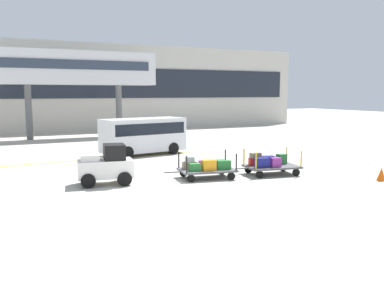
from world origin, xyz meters
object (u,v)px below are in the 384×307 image
Objects in this scene: baggage_cart_lead at (206,167)px; shuttle_van at (143,133)px; safety_cone_near at (381,174)px; baggage_tug at (106,165)px; baggage_cart_middle at (269,164)px.

shuttle_van is at bearing 90.07° from baggage_cart_lead.
shuttle_van reaches higher than safety_cone_near.
baggage_cart_lead is (4.07, -0.73, -0.28)m from baggage_tug.
baggage_cart_lead is 7.17m from safety_cone_near.
shuttle_van is (-0.01, 7.80, 0.76)m from baggage_cart_lead.
baggage_cart_lead is at bearing 171.08° from baggage_cart_middle.
baggage_cart_middle is at bearing -8.92° from baggage_cart_lead.
safety_cone_near is at bearing -22.70° from baggage_tug.
baggage_tug reaches higher than safety_cone_near.
baggage_cart_middle is at bearing -70.64° from shuttle_van.
baggage_cart_lead is 1.00× the size of baggage_cart_middle.
baggage_cart_middle reaches higher than safety_cone_near.
shuttle_van is at bearing 118.70° from safety_cone_near.
safety_cone_near is (6.22, -11.36, -0.96)m from shuttle_van.
baggage_cart_middle is at bearing -9.67° from baggage_tug.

